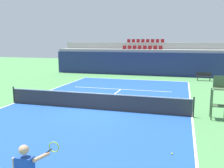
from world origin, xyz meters
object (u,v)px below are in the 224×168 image
object	(u,v)px
tennis_ball_1	(172,154)
umpire_chair	(219,96)
player_bench	(204,76)
tennis_net	(94,101)

from	to	relation	value
tennis_ball_1	umpire_chair	bearing A→B (deg)	67.32
umpire_chair	tennis_ball_1	size ratio (longest dim) A/B	33.33
umpire_chair	player_bench	xyz separation A→B (m)	(0.23, 13.23, -0.68)
player_bench	tennis_ball_1	world-z (taller)	player_bench
tennis_net	player_bench	distance (m)	14.99
umpire_chair	player_bench	distance (m)	13.25
tennis_ball_1	player_bench	bearing A→B (deg)	82.82
umpire_chair	player_bench	size ratio (longest dim) A/B	1.47
umpire_chair	player_bench	world-z (taller)	umpire_chair
tennis_net	tennis_ball_1	bearing A→B (deg)	-46.34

